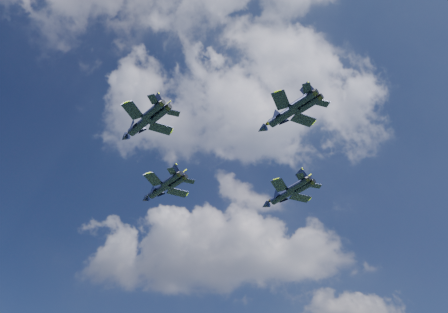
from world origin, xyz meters
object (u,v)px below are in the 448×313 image
jet_slot (282,116)px  jet_lead (159,190)px  jet_right (282,196)px  jet_left (139,125)px

jet_slot → jet_lead: bearing=87.6°
jet_lead → jet_right: (26.62, 5.90, -0.01)m
jet_lead → jet_left: jet_lead is taller
jet_slot → jet_right: bearing=37.7°
jet_left → jet_right: bearing=-3.7°
jet_left → jet_slot: bearing=-51.9°
jet_lead → jet_left: (2.50, -22.38, -2.28)m
jet_lead → jet_left: size_ratio=1.09×
jet_left → jet_slot: (24.98, 0.61, -0.61)m
jet_lead → jet_slot: (27.49, -21.77, -2.89)m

